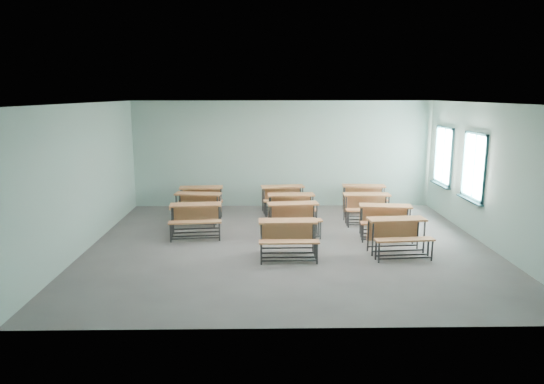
{
  "coord_description": "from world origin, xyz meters",
  "views": [
    {
      "loc": [
        -0.57,
        -10.6,
        3.4
      ],
      "look_at": [
        -0.36,
        1.2,
        1.0
      ],
      "focal_mm": 32.0,
      "sensor_mm": 36.0,
      "label": 1
    }
  ],
  "objects_px": {
    "desk_unit_r1c0": "(196,215)",
    "desk_unit_r1c2": "(386,216)",
    "desk_unit_r0c1": "(288,233)",
    "desk_unit_r1c1": "(294,214)",
    "desk_unit_r2c2": "(367,204)",
    "desk_unit_r2c1": "(291,204)",
    "desk_unit_r3c1": "(283,195)",
    "desk_unit_r3c2": "(364,194)",
    "desk_unit_r2c0": "(197,203)",
    "desk_unit_r0c2": "(398,231)",
    "desk_unit_r3c0": "(201,196)"
  },
  "relations": [
    {
      "from": "desk_unit_r0c2",
      "to": "desk_unit_r3c1",
      "type": "xyz_separation_m",
      "value": [
        -2.3,
        3.79,
        0.0
      ]
    },
    {
      "from": "desk_unit_r1c2",
      "to": "desk_unit_r3c0",
      "type": "relative_size",
      "value": 1.02
    },
    {
      "from": "desk_unit_r1c0",
      "to": "desk_unit_r1c2",
      "type": "bearing_deg",
      "value": -8.1
    },
    {
      "from": "desk_unit_r2c2",
      "to": "desk_unit_r3c1",
      "type": "xyz_separation_m",
      "value": [
        -2.19,
        1.19,
        0.0
      ]
    },
    {
      "from": "desk_unit_r0c1",
      "to": "desk_unit_r2c2",
      "type": "bearing_deg",
      "value": 49.72
    },
    {
      "from": "desk_unit_r2c0",
      "to": "desk_unit_r2c2",
      "type": "bearing_deg",
      "value": 5.21
    },
    {
      "from": "desk_unit_r2c2",
      "to": "desk_unit_r3c2",
      "type": "distance_m",
      "value": 1.26
    },
    {
      "from": "desk_unit_r1c0",
      "to": "desk_unit_r3c1",
      "type": "distance_m",
      "value": 3.21
    },
    {
      "from": "desk_unit_r0c1",
      "to": "desk_unit_r3c2",
      "type": "height_order",
      "value": "same"
    },
    {
      "from": "desk_unit_r2c2",
      "to": "desk_unit_r3c1",
      "type": "relative_size",
      "value": 0.93
    },
    {
      "from": "desk_unit_r0c1",
      "to": "desk_unit_r1c1",
      "type": "bearing_deg",
      "value": 81.76
    },
    {
      "from": "desk_unit_r1c0",
      "to": "desk_unit_r3c1",
      "type": "xyz_separation_m",
      "value": [
        2.21,
        2.32,
        0.0
      ]
    },
    {
      "from": "desk_unit_r1c0",
      "to": "desk_unit_r2c2",
      "type": "xyz_separation_m",
      "value": [
        4.41,
        1.13,
        0.0
      ]
    },
    {
      "from": "desk_unit_r1c0",
      "to": "desk_unit_r2c1",
      "type": "xyz_separation_m",
      "value": [
        2.39,
        1.15,
        0.0
      ]
    },
    {
      "from": "desk_unit_r0c1",
      "to": "desk_unit_r1c2",
      "type": "relative_size",
      "value": 0.94
    },
    {
      "from": "desk_unit_r0c2",
      "to": "desk_unit_r2c2",
      "type": "distance_m",
      "value": 2.61
    },
    {
      "from": "desk_unit_r3c1",
      "to": "desk_unit_r3c2",
      "type": "distance_m",
      "value": 2.36
    },
    {
      "from": "desk_unit_r1c1",
      "to": "desk_unit_r2c2",
      "type": "relative_size",
      "value": 1.06
    },
    {
      "from": "desk_unit_r1c1",
      "to": "desk_unit_r2c0",
      "type": "relative_size",
      "value": 0.99
    },
    {
      "from": "desk_unit_r2c0",
      "to": "desk_unit_r3c2",
      "type": "bearing_deg",
      "value": 20.3
    },
    {
      "from": "desk_unit_r3c1",
      "to": "desk_unit_r3c2",
      "type": "height_order",
      "value": "same"
    },
    {
      "from": "desk_unit_r2c0",
      "to": "desk_unit_r3c2",
      "type": "relative_size",
      "value": 1.03
    },
    {
      "from": "desk_unit_r0c2",
      "to": "desk_unit_r2c1",
      "type": "distance_m",
      "value": 3.38
    },
    {
      "from": "desk_unit_r1c2",
      "to": "desk_unit_r2c1",
      "type": "distance_m",
      "value": 2.57
    },
    {
      "from": "desk_unit_r1c1",
      "to": "desk_unit_r2c2",
      "type": "distance_m",
      "value": 2.29
    },
    {
      "from": "desk_unit_r3c0",
      "to": "desk_unit_r2c2",
      "type": "bearing_deg",
      "value": -17.92
    },
    {
      "from": "desk_unit_r1c1",
      "to": "desk_unit_r2c0",
      "type": "height_order",
      "value": "same"
    },
    {
      "from": "desk_unit_r3c1",
      "to": "desk_unit_r3c0",
      "type": "bearing_deg",
      "value": 175.05
    },
    {
      "from": "desk_unit_r2c1",
      "to": "desk_unit_r3c1",
      "type": "bearing_deg",
      "value": 94.59
    },
    {
      "from": "desk_unit_r2c0",
      "to": "desk_unit_r2c2",
      "type": "distance_m",
      "value": 4.54
    },
    {
      "from": "desk_unit_r2c1",
      "to": "desk_unit_r3c2",
      "type": "height_order",
      "value": "same"
    },
    {
      "from": "desk_unit_r2c1",
      "to": "desk_unit_r1c0",
      "type": "bearing_deg",
      "value": -158.13
    },
    {
      "from": "desk_unit_r0c1",
      "to": "desk_unit_r2c1",
      "type": "height_order",
      "value": "same"
    },
    {
      "from": "desk_unit_r3c0",
      "to": "desk_unit_r0c2",
      "type": "bearing_deg",
      "value": -42.84
    },
    {
      "from": "desk_unit_r0c1",
      "to": "desk_unit_r1c1",
      "type": "height_order",
      "value": "same"
    },
    {
      "from": "desk_unit_r0c1",
      "to": "desk_unit_r1c0",
      "type": "bearing_deg",
      "value": 143.03
    },
    {
      "from": "desk_unit_r1c0",
      "to": "desk_unit_r2c0",
      "type": "bearing_deg",
      "value": 90.49
    },
    {
      "from": "desk_unit_r0c1",
      "to": "desk_unit_r1c2",
      "type": "distance_m",
      "value": 2.77
    },
    {
      "from": "desk_unit_r0c1",
      "to": "desk_unit_r3c2",
      "type": "xyz_separation_m",
      "value": [
        2.42,
        3.97,
        0.0
      ]
    },
    {
      "from": "desk_unit_r3c0",
      "to": "desk_unit_r2c1",
      "type": "bearing_deg",
      "value": -27.5
    },
    {
      "from": "desk_unit_r0c1",
      "to": "desk_unit_r1c0",
      "type": "distance_m",
      "value": 2.68
    },
    {
      "from": "desk_unit_r0c1",
      "to": "desk_unit_r3c1",
      "type": "height_order",
      "value": "same"
    },
    {
      "from": "desk_unit_r0c1",
      "to": "desk_unit_r1c0",
      "type": "height_order",
      "value": "same"
    },
    {
      "from": "desk_unit_r1c2",
      "to": "desk_unit_r3c1",
      "type": "distance_m",
      "value": 3.45
    },
    {
      "from": "desk_unit_r1c2",
      "to": "desk_unit_r3c1",
      "type": "height_order",
      "value": "same"
    },
    {
      "from": "desk_unit_r3c1",
      "to": "desk_unit_r3c2",
      "type": "xyz_separation_m",
      "value": [
        2.36,
        0.06,
        0.0
      ]
    },
    {
      "from": "desk_unit_r0c1",
      "to": "desk_unit_r3c0",
      "type": "bearing_deg",
      "value": 120.45
    },
    {
      "from": "desk_unit_r0c2",
      "to": "desk_unit_r1c0",
      "type": "relative_size",
      "value": 1.0
    },
    {
      "from": "desk_unit_r3c1",
      "to": "desk_unit_r3c2",
      "type": "bearing_deg",
      "value": -5.68
    },
    {
      "from": "desk_unit_r1c2",
      "to": "desk_unit_r3c1",
      "type": "bearing_deg",
      "value": 139.39
    }
  ]
}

